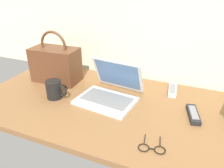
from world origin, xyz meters
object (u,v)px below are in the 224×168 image
Objects in this scene: coffee_mug at (54,89)px; eyeglasses at (152,148)px; remote_control_far at (193,114)px; remote_control_near at (173,90)px; laptop at (110,92)px; handbag at (56,64)px.

eyeglasses is at bearing -17.96° from coffee_mug.
remote_control_near is at bearing 120.92° from remote_control_far.
remote_control_near and remote_control_far have the same top height.
remote_control_far is at bearing -0.09° from laptop.
coffee_mug reaches higher than remote_control_far.
remote_control_far is at bearing 8.09° from coffee_mug.
laptop is at bearing -145.19° from remote_control_near.
handbag reaches higher than laptop.
remote_control_near is at bearing 28.10° from coffee_mug.
remote_control_far is (0.13, -0.22, 0.00)m from remote_control_near.
coffee_mug is 1.09× the size of eyeglasses.
remote_control_near is (0.32, 0.22, -0.03)m from laptop.
handbag is (-0.42, 0.09, 0.07)m from laptop.
handbag is (-0.73, 0.39, 0.11)m from eyeglasses.
laptop reaches higher than remote_control_far.
laptop is at bearing 135.76° from eyeglasses.
coffee_mug is 0.39× the size of handbag.
laptop is 0.45m from remote_control_far.
laptop is 2.86× the size of eyeglasses.
laptop is at bearing 19.85° from coffee_mug.
remote_control_far is (0.74, 0.11, -0.04)m from coffee_mug.
coffee_mug is 0.24m from handbag.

